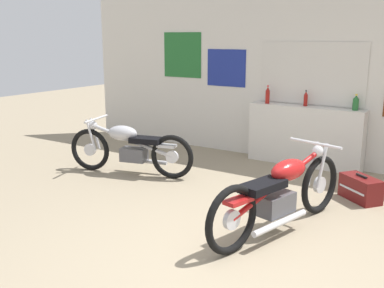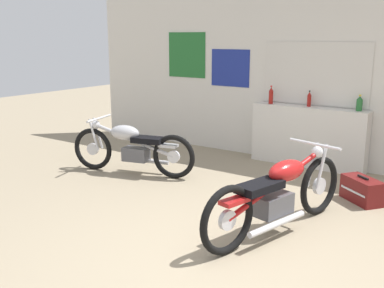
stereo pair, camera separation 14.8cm
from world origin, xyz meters
name	(u,v)px [view 1 (the left image)]	position (x,y,z in m)	size (l,w,h in m)	color
ground_plane	(239,263)	(0.00, 0.00, 0.00)	(24.00, 24.00, 0.00)	gray
wall_back	(351,77)	(-0.01, 3.59, 1.40)	(10.00, 0.07, 2.80)	silver
sill_counter	(305,136)	(-0.61, 3.41, 0.47)	(1.80, 0.28, 0.94)	silver
bottle_leftmost	(268,96)	(-1.24, 3.37, 1.07)	(0.07, 0.07, 0.29)	maroon
bottle_left_center	(306,99)	(-0.63, 3.44, 1.05)	(0.06, 0.06, 0.25)	maroon
bottle_center	(356,103)	(0.12, 3.44, 1.04)	(0.09, 0.09, 0.24)	#23662D
motorcycle_red	(281,192)	(0.03, 0.85, 0.43)	(0.77, 2.12, 0.87)	black
motorcycle_silver	(130,147)	(-2.60, 1.54, 0.41)	(1.93, 0.75, 0.82)	black
hard_case_darkred	(360,189)	(0.53, 2.25, 0.15)	(0.58, 0.53, 0.33)	maroon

